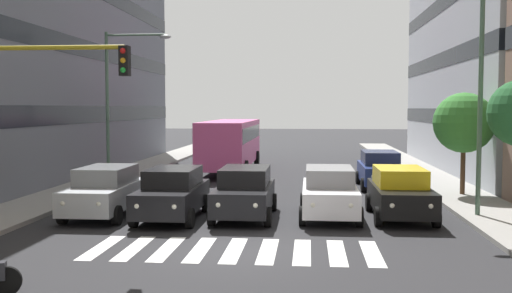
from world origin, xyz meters
TOP-DOWN VIEW (x-y plane):
  - ground_plane at (0.00, 0.00)m, footprint 180.00×180.00m
  - building_right_block_0 at (14.10, -17.57)m, footprint 8.97×27.89m
  - crosswalk_markings at (-0.00, 0.00)m, footprint 7.65×2.80m
  - car_0 at (-5.06, -5.00)m, footprint 2.02×4.44m
  - car_1 at (-2.67, -4.88)m, footprint 2.02×4.44m
  - car_2 at (0.22, -4.64)m, footprint 2.02×4.44m
  - car_3 at (2.63, -4.19)m, footprint 2.02×4.44m
  - car_4 at (5.07, -4.48)m, footprint 2.02×4.44m
  - car_row2_0 at (-5.30, -12.66)m, footprint 2.02×4.44m
  - bus_behind_traffic at (2.63, -19.12)m, footprint 2.78×10.50m
  - traffic_light_gantry at (5.48, 0.59)m, footprint 4.18×0.36m
  - street_lamp_left at (-7.22, -5.09)m, footprint 2.94×0.28m
  - street_lamp_right at (7.13, -12.19)m, footprint 3.22×0.28m
  - street_tree_1 at (-8.40, -9.97)m, footprint 2.52×2.52m

SIDE VIEW (x-z plane):
  - ground_plane at x=0.00m, z-range 0.00..0.00m
  - crosswalk_markings at x=0.00m, z-range 0.00..0.01m
  - car_0 at x=-5.06m, z-range 0.03..1.75m
  - car_1 at x=-2.67m, z-range 0.03..1.75m
  - car_2 at x=0.22m, z-range 0.03..1.75m
  - car_3 at x=2.63m, z-range 0.03..1.75m
  - car_4 at x=5.07m, z-range 0.03..1.75m
  - car_row2_0 at x=-5.30m, z-range 0.03..1.75m
  - bus_behind_traffic at x=2.63m, z-range 0.36..3.36m
  - street_tree_1 at x=-8.40m, z-range 1.01..5.26m
  - traffic_light_gantry at x=5.48m, z-range 0.94..6.44m
  - street_lamp_right at x=7.13m, z-range 0.98..8.19m
  - street_lamp_left at x=-7.22m, z-range 0.97..8.82m
  - building_right_block_0 at x=14.10m, z-range 0.00..17.08m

